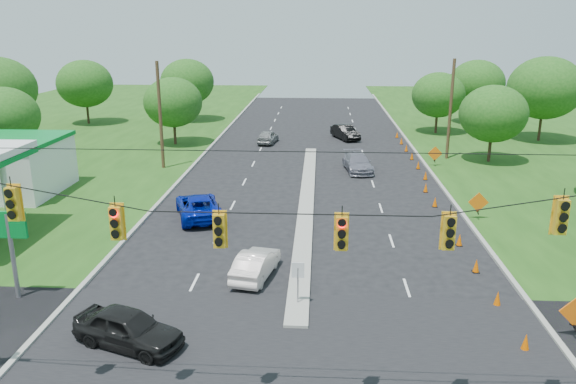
{
  "coord_description": "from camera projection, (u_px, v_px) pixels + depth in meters",
  "views": [
    {
      "loc": [
        0.84,
        -16.0,
        11.69
      ],
      "look_at": [
        -0.89,
        14.0,
        2.8
      ],
      "focal_mm": 35.0,
      "sensor_mm": 36.0,
      "label": 1
    }
  ],
  "objects": [
    {
      "name": "cone_9",
      "position": [
        412.0,
        156.0,
        51.1
      ],
      "size": [
        0.32,
        0.32,
        0.7
      ],
      "primitive_type": "cone",
      "color": "#E05700",
      "rests_on": "ground"
    },
    {
      "name": "tree_12",
      "position": [
        438.0,
        95.0,
        62.63
      ],
      "size": [
        5.88,
        5.88,
        6.86
      ],
      "color": "black",
      "rests_on": "ground"
    },
    {
      "name": "median_sign",
      "position": [
        298.0,
        275.0,
        24.01
      ],
      "size": [
        0.55,
        0.06,
        2.05
      ],
      "color": "gray",
      "rests_on": "ground"
    },
    {
      "name": "tree_6",
      "position": [
        187.0,
        82.0,
        70.81
      ],
      "size": [
        6.72,
        6.72,
        7.84
      ],
      "color": "black",
      "rests_on": "ground"
    },
    {
      "name": "dark_car_receding",
      "position": [
        345.0,
        132.0,
        60.3
      ],
      "size": [
        3.24,
        4.92,
        1.53
      ],
      "primitive_type": "imported",
      "rotation": [
        0.0,
        0.0,
        0.38
      ],
      "color": "black",
      "rests_on": "ground"
    },
    {
      "name": "cone_11",
      "position": [
        401.0,
        141.0,
        57.8
      ],
      "size": [
        0.32,
        0.32,
        0.7
      ],
      "primitive_type": "cone",
      "color": "#E05700",
      "rests_on": "ground"
    },
    {
      "name": "tree_11",
      "position": [
        477.0,
        83.0,
        68.83
      ],
      "size": [
        6.72,
        6.72,
        7.84
      ],
      "color": "black",
      "rests_on": "ground"
    },
    {
      "name": "cone_6",
      "position": [
        426.0,
        188.0,
        41.08
      ],
      "size": [
        0.32,
        0.32,
        0.7
      ],
      "primitive_type": "cone",
      "color": "#E05700",
      "rests_on": "ground"
    },
    {
      "name": "work_sign_1",
      "position": [
        478.0,
        203.0,
        35.01
      ],
      "size": [
        1.27,
        0.58,
        1.37
      ],
      "color": "black",
      "rests_on": "ground"
    },
    {
      "name": "cone_3",
      "position": [
        460.0,
        240.0,
        31.03
      ],
      "size": [
        0.32,
        0.32,
        0.7
      ],
      "primitive_type": "cone",
      "color": "#E05700",
      "rests_on": "ground"
    },
    {
      "name": "tree_4",
      "position": [
        85.0,
        84.0,
        68.6
      ],
      "size": [
        6.72,
        6.72,
        7.84
      ],
      "color": "black",
      "rests_on": "ground"
    },
    {
      "name": "blue_pickup",
      "position": [
        198.0,
        206.0,
        35.52
      ],
      "size": [
        4.16,
        5.99,
        1.52
      ],
      "primitive_type": "imported",
      "rotation": [
        0.0,
        0.0,
        3.47
      ],
      "color": "#0317A6",
      "rests_on": "ground"
    },
    {
      "name": "tree_9",
      "position": [
        493.0,
        114.0,
        49.12
      ],
      "size": [
        5.88,
        5.88,
        6.86
      ],
      "color": "black",
      "rests_on": "ground"
    },
    {
      "name": "cone_4",
      "position": [
        446.0,
        219.0,
        34.38
      ],
      "size": [
        0.32,
        0.32,
        0.7
      ],
      "primitive_type": "cone",
      "color": "#E05700",
      "rests_on": "ground"
    },
    {
      "name": "cone_1",
      "position": [
        498.0,
        299.0,
        24.33
      ],
      "size": [
        0.32,
        0.32,
        0.7
      ],
      "primitive_type": "cone",
      "color": "#E05700",
      "rests_on": "ground"
    },
    {
      "name": "utility_pole_far_left",
      "position": [
        160.0,
        116.0,
        46.81
      ],
      "size": [
        0.28,
        0.28,
        9.0
      ],
      "primitive_type": "cylinder",
      "color": "#422D1C",
      "rests_on": "ground"
    },
    {
      "name": "cone_8",
      "position": [
        418.0,
        165.0,
        47.75
      ],
      "size": [
        0.32,
        0.32,
        0.7
      ],
      "primitive_type": "cone",
      "color": "#E05700",
      "rests_on": "ground"
    },
    {
      "name": "cone_0",
      "position": [
        526.0,
        342.0,
        20.97
      ],
      "size": [
        0.32,
        0.32,
        0.7
      ],
      "primitive_type": "cone",
      "color": "#E05700",
      "rests_on": "ground"
    },
    {
      "name": "silver_car_oncoming",
      "position": [
        268.0,
        137.0,
        58.19
      ],
      "size": [
        2.2,
        4.24,
        1.38
      ],
      "primitive_type": "imported",
      "rotation": [
        0.0,
        0.0,
        3.0
      ],
      "color": "gray",
      "rests_on": "ground"
    },
    {
      "name": "cone_5",
      "position": [
        435.0,
        202.0,
        37.73
      ],
      "size": [
        0.32,
        0.32,
        0.7
      ],
      "primitive_type": "cone",
      "color": "#E05700",
      "rests_on": "ground"
    },
    {
      "name": "cone_7",
      "position": [
        426.0,
        175.0,
        44.4
      ],
      "size": [
        0.32,
        0.32,
        0.7
      ],
      "primitive_type": "cone",
      "color": "#E05700",
      "rests_on": "ground"
    },
    {
      "name": "signal_span",
      "position": [
        287.0,
        267.0,
        16.31
      ],
      "size": [
        25.6,
        0.32,
        9.0
      ],
      "color": "#422D1C",
      "rests_on": "ground"
    },
    {
      "name": "black_sedan",
      "position": [
        128.0,
        328.0,
        21.16
      ],
      "size": [
        4.72,
        3.21,
        1.49
      ],
      "primitive_type": "imported",
      "rotation": [
        0.0,
        0.0,
        1.2
      ],
      "color": "black",
      "rests_on": "ground"
    },
    {
      "name": "curb_left",
      "position": [
        191.0,
        169.0,
        47.95
      ],
      "size": [
        0.25,
        110.0,
        0.16
      ],
      "primitive_type": "cube",
      "color": "gray",
      "rests_on": "ground"
    },
    {
      "name": "curb_right",
      "position": [
        430.0,
        172.0,
        46.84
      ],
      "size": [
        0.25,
        110.0,
        0.16
      ],
      "primitive_type": "cube",
      "color": "gray",
      "rests_on": "ground"
    },
    {
      "name": "cone_10",
      "position": [
        406.0,
        148.0,
        54.45
      ],
      "size": [
        0.32,
        0.32,
        0.7
      ],
      "primitive_type": "cone",
      "color": "#E05700",
      "rests_on": "ground"
    },
    {
      "name": "white_sedan",
      "position": [
        256.0,
        264.0,
        27.09
      ],
      "size": [
        2.18,
        4.26,
        1.34
      ],
      "primitive_type": "imported",
      "rotation": [
        0.0,
        0.0,
        2.95
      ],
      "color": "white",
      "rests_on": "ground"
    },
    {
      "name": "tree_2",
      "position": [
        4.0,
        117.0,
        47.6
      ],
      "size": [
        5.88,
        5.88,
        6.86
      ],
      "color": "black",
      "rests_on": "ground"
    },
    {
      "name": "tree_5",
      "position": [
        173.0,
        102.0,
        56.51
      ],
      "size": [
        5.88,
        5.88,
        6.86
      ],
      "color": "black",
      "rests_on": "ground"
    },
    {
      "name": "cone_2",
      "position": [
        476.0,
        266.0,
        27.68
      ],
      "size": [
        0.32,
        0.32,
        0.7
      ],
      "primitive_type": "cone",
      "color": "#E05700",
      "rests_on": "ground"
    },
    {
      "name": "silver_car_far",
      "position": [
        358.0,
        163.0,
        46.98
      ],
      "size": [
        2.63,
        5.23,
        1.46
      ],
      "primitive_type": "imported",
      "rotation": [
        0.0,
        0.0,
        0.12
      ],
      "color": "slate",
      "rests_on": "ground"
    },
    {
      "name": "median",
      "position": [
        307.0,
        202.0,
        38.78
      ],
      "size": [
        1.0,
        34.0,
        0.18
      ],
      "primitive_type": "cube",
      "color": "gray",
      "rests_on": "ground"
    },
    {
      "name": "utility_pole_far_right",
      "position": [
        450.0,
        110.0,
        50.22
      ],
      "size": [
        0.28,
        0.28,
        9.0
      ],
      "primitive_type": "cylinder",
      "color": "#422D1C",
      "rests_on": "ground"
    },
    {
      "name": "work_sign_0",
      "position": [
        576.0,
        313.0,
        21.6
      ],
      "size": [
        1.27,
        0.58,
        1.37
      ],
      "color": "black",
      "rests_on": "ground"
    },
    {
      "name": "cone_12",
      "position": [
        397.0,
        135.0,
        61.15
      ],
      "size": [
        0.32,
        0.32,
        0.7
      ],
      "primitive_type": "cone",
      "color": "#E05700",
      "rests_on": "ground"
    },
    {
      "name": "work_sign_2",
      "position": [
        435.0,
        154.0,
        48.41
      ],
      "size": [
        1.27,
        0.58,
        1.37
      ],
      "color": "black",
      "rests_on": "ground"
    },
    {
      "name": "tree_10",
      "position": [
        545.0,
        88.0,
        57.9
      ],
      "size": [
        7.56,
        7.56,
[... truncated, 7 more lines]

